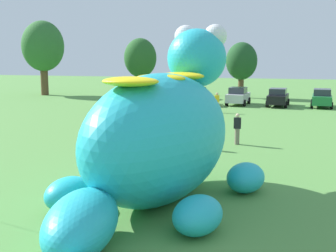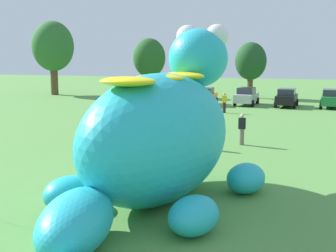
% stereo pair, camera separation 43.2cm
% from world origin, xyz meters
% --- Properties ---
extents(ground_plane, '(160.00, 160.00, 0.00)m').
position_xyz_m(ground_plane, '(0.00, 0.00, 0.00)').
color(ground_plane, '#568E42').
extents(giant_inflatable_creature, '(6.81, 12.03, 6.01)m').
position_xyz_m(giant_inflatable_creature, '(-0.17, 0.39, 2.20)').
color(giant_inflatable_creature, '#23B2C6').
rests_on(giant_inflatable_creature, ground).
extents(car_white, '(2.10, 4.18, 1.72)m').
position_xyz_m(car_white, '(-11.77, 29.11, 0.86)').
color(car_white, white).
rests_on(car_white, ground).
extents(car_yellow, '(1.98, 4.12, 1.72)m').
position_xyz_m(car_yellow, '(-7.98, 29.73, 0.86)').
color(car_yellow, yellow).
rests_on(car_yellow, ground).
extents(car_orange, '(1.99, 4.13, 1.72)m').
position_xyz_m(car_orange, '(-4.66, 28.53, 0.86)').
color(car_orange, orange).
rests_on(car_orange, ground).
extents(car_silver, '(2.21, 4.23, 1.72)m').
position_xyz_m(car_silver, '(-0.79, 29.83, 0.86)').
color(car_silver, '#B7BABF').
rests_on(car_silver, ground).
extents(car_black, '(2.17, 4.21, 1.72)m').
position_xyz_m(car_black, '(3.02, 29.48, 0.86)').
color(car_black, black).
rests_on(car_black, ground).
extents(car_green, '(2.14, 4.20, 1.72)m').
position_xyz_m(car_green, '(7.00, 29.83, 0.86)').
color(car_green, '#1E7238').
rests_on(car_green, ground).
extents(tree_far_left, '(5.03, 5.03, 8.93)m').
position_xyz_m(tree_far_left, '(-24.80, 34.30, 5.84)').
color(tree_far_left, brown).
rests_on(tree_far_left, ground).
extents(tree_left, '(3.84, 3.84, 6.82)m').
position_xyz_m(tree_left, '(-13.12, 36.33, 4.46)').
color(tree_left, brown).
rests_on(tree_left, ground).
extents(tree_mid_left, '(3.54, 3.54, 6.29)m').
position_xyz_m(tree_mid_left, '(-1.30, 37.28, 4.11)').
color(tree_mid_left, brown).
rests_on(tree_mid_left, ground).
extents(spectator_near_inflatable, '(0.38, 0.26, 1.71)m').
position_xyz_m(spectator_near_inflatable, '(-0.92, 8.83, 0.85)').
color(spectator_near_inflatable, '#726656').
rests_on(spectator_near_inflatable, ground).
extents(spectator_mid_field, '(0.38, 0.26, 1.71)m').
position_xyz_m(spectator_mid_field, '(1.28, 10.39, 0.85)').
color(spectator_mid_field, '#726656').
rests_on(spectator_mid_field, ground).
extents(spectator_by_cars, '(0.38, 0.26, 1.71)m').
position_xyz_m(spectator_by_cars, '(-1.87, 23.31, 0.85)').
color(spectator_by_cars, black).
rests_on(spectator_by_cars, ground).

